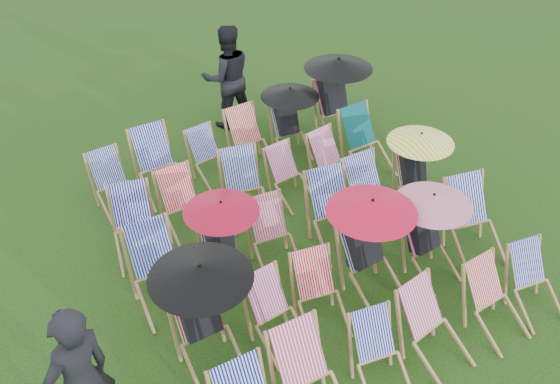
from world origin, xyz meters
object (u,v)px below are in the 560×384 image
deckchair_5 (537,283)px  deckchair_29 (338,96)px  person_left (81,382)px  person_rear (227,77)px

deckchair_5 → deckchair_29: 4.76m
deckchair_5 → person_left: size_ratio=0.44×
person_left → deckchair_29: bearing=-168.4°
person_left → person_rear: person_left is taller
person_rear → deckchair_5: bearing=112.4°
deckchair_5 → deckchair_29: size_ratio=0.60×
deckchair_29 → person_left: bearing=-143.2°
deckchair_29 → person_rear: bearing=142.7°
deckchair_5 → person_rear: 6.15m
person_rear → deckchair_29: bearing=150.9°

